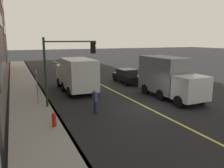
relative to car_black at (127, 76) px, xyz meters
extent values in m
plane|color=black|center=(-8.88, 3.13, -0.79)|extent=(200.00, 200.00, 0.00)
cube|color=gray|center=(-8.88, 10.88, -0.72)|extent=(80.00, 2.93, 0.15)
cube|color=slate|center=(-8.88, 9.50, -0.72)|extent=(80.00, 0.16, 0.15)
cube|color=#D8CC4C|center=(-8.88, 3.13, -0.79)|extent=(80.00, 0.16, 0.01)
cube|color=#262D38|center=(-3.50, 12.51, 2.11)|extent=(13.82, 0.06, 1.10)
cube|color=#262D38|center=(13.51, 12.51, 1.92)|extent=(13.11, 0.06, 1.10)
cube|color=#262D38|center=(13.51, 12.51, 5.32)|extent=(13.11, 0.06, 1.10)
cube|color=#262D38|center=(13.51, 12.51, 8.71)|extent=(13.11, 0.06, 1.10)
cube|color=black|center=(-0.06, 0.00, -0.16)|extent=(4.40, 1.85, 0.68)
cube|color=black|center=(0.17, 0.00, 0.48)|extent=(2.11, 1.70, 0.59)
cylinder|color=black|center=(-1.52, -0.90, -0.49)|extent=(0.60, 0.22, 0.60)
cylinder|color=black|center=(-1.52, 0.90, -0.49)|extent=(0.60, 0.22, 0.60)
cylinder|color=black|center=(1.39, -0.90, -0.49)|extent=(0.60, 0.22, 0.60)
cylinder|color=black|center=(1.39, 0.90, -0.49)|extent=(0.60, 0.22, 0.60)
cube|color=silver|center=(-9.94, -0.06, 0.56)|extent=(1.83, 2.33, 1.81)
cube|color=slate|center=(-6.60, -0.06, 1.15)|extent=(4.55, 2.33, 2.99)
cylinder|color=black|center=(-9.94, -1.17, -0.34)|extent=(0.90, 0.28, 0.90)
cylinder|color=black|center=(-9.94, 1.06, -0.34)|extent=(0.90, 0.28, 0.90)
cylinder|color=black|center=(-5.46, -1.17, -0.34)|extent=(0.90, 0.28, 0.90)
cylinder|color=black|center=(-5.46, 1.06, -0.34)|extent=(0.90, 0.28, 0.90)
cylinder|color=black|center=(-7.73, -1.17, -0.34)|extent=(0.90, 0.28, 0.90)
cylinder|color=black|center=(-7.73, 1.06, -0.34)|extent=(0.90, 0.28, 0.90)
cube|color=silver|center=(1.00, 6.42, 0.56)|extent=(1.90, 2.45, 1.81)
cube|color=silver|center=(-2.47, 6.42, 1.01)|extent=(4.74, 2.45, 2.70)
cylinder|color=black|center=(1.00, 7.60, -0.34)|extent=(0.90, 0.28, 0.90)
cylinder|color=black|center=(1.00, 5.25, -0.34)|extent=(0.90, 0.28, 0.90)
cylinder|color=black|center=(-3.66, 7.60, -0.34)|extent=(0.90, 0.28, 0.90)
cylinder|color=black|center=(-3.66, 5.25, -0.34)|extent=(0.90, 0.28, 0.90)
cylinder|color=black|center=(-1.29, 7.60, -0.34)|extent=(0.90, 0.28, 0.90)
cylinder|color=black|center=(-1.29, 5.25, -0.34)|extent=(0.90, 0.28, 0.90)
cylinder|color=#262D4C|center=(-8.74, 7.01, -0.38)|extent=(0.15, 0.15, 0.83)
cylinder|color=#262D4C|center=(-8.52, 7.03, -0.38)|extent=(0.15, 0.15, 0.83)
cube|color=#334C8C|center=(-8.63, 7.02, 0.35)|extent=(0.41, 0.25, 0.62)
sphere|color=tan|center=(-8.63, 7.02, 0.77)|extent=(0.23, 0.23, 0.23)
cube|color=black|center=(-8.61, 6.85, 0.38)|extent=(0.27, 0.18, 0.34)
cylinder|color=#1E3823|center=(-6.18, 9.82, 1.73)|extent=(0.16, 0.16, 5.05)
cylinder|color=#1E3823|center=(-6.18, 7.92, 3.96)|extent=(0.10, 3.80, 0.10)
cube|color=black|center=(-6.18, 6.27, 3.51)|extent=(0.28, 0.30, 0.90)
sphere|color=#360605|center=(-6.18, 6.09, 3.81)|extent=(0.18, 0.18, 0.18)
sphere|color=gold|center=(-6.18, 6.09, 3.51)|extent=(0.18, 0.18, 0.18)
sphere|color=black|center=(-6.18, 6.09, 3.21)|extent=(0.18, 0.18, 0.18)
cylinder|color=slate|center=(-4.94, 10.32, 0.58)|extent=(0.08, 0.08, 2.74)
cube|color=white|center=(-4.94, 10.34, 1.75)|extent=(0.60, 0.02, 0.20)
cube|color=#DB5919|center=(-4.94, 10.34, 1.40)|extent=(0.44, 0.02, 0.28)
cylinder|color=red|center=(-10.17, 10.02, -0.39)|extent=(0.24, 0.24, 0.80)
sphere|color=red|center=(-10.17, 10.02, 0.05)|extent=(0.20, 0.20, 0.20)
camera|label=1|loc=(-22.07, 11.84, 4.10)|focal=35.44mm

